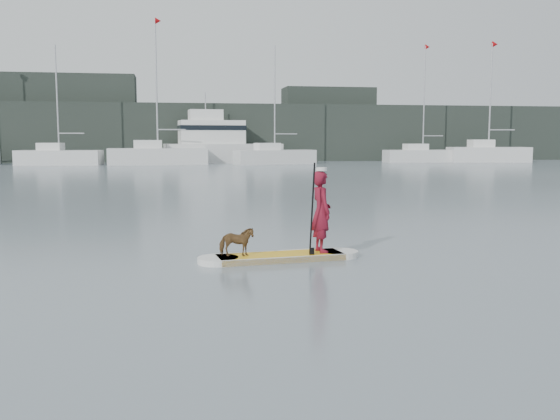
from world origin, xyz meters
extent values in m
plane|color=slate|center=(0.00, 0.00, 0.00)|extent=(140.00, 140.00, 0.00)
cube|color=#ECAE16|center=(2.65, -2.55, 0.06)|extent=(2.57, 1.07, 0.12)
cylinder|color=silver|center=(1.41, -2.69, 0.06)|extent=(0.80, 0.80, 0.12)
cylinder|color=silver|center=(3.89, -2.42, 0.06)|extent=(0.80, 0.80, 0.12)
cube|color=silver|center=(2.61, -2.19, 0.06)|extent=(2.49, 0.33, 0.12)
cube|color=silver|center=(2.69, -2.92, 0.06)|extent=(2.49, 0.33, 0.12)
imported|color=maroon|center=(3.51, -2.46, 0.94)|extent=(0.47, 0.65, 1.64)
cylinder|color=silver|center=(3.51, -2.46, 1.79)|extent=(0.22, 0.22, 0.07)
imported|color=brown|center=(1.77, -2.65, 0.41)|extent=(0.71, 0.40, 0.57)
cylinder|color=black|center=(3.26, -2.74, 1.00)|extent=(0.07, 0.30, 1.89)
cube|color=black|center=(3.26, -2.74, 0.10)|extent=(0.10, 0.03, 0.32)
cube|color=silver|center=(-9.45, 44.79, 0.67)|extent=(7.70, 3.33, 1.34)
cube|color=white|center=(-10.19, 44.88, 1.67)|extent=(2.28, 1.97, 0.67)
cylinder|color=#B7B7BC|center=(-9.45, 44.79, 6.03)|extent=(0.13, 0.13, 9.38)
cylinder|color=#B7B7BC|center=(-8.31, 44.66, 2.87)|extent=(2.29, 0.36, 0.10)
cube|color=silver|center=(-0.64, 44.47, 0.75)|extent=(9.12, 3.10, 1.50)
cube|color=white|center=(-1.54, 44.44, 1.88)|extent=(2.59, 2.04, 0.75)
cylinder|color=#B7B7BC|center=(-0.64, 44.47, 7.31)|extent=(0.15, 0.15, 11.61)
cylinder|color=#B7B7BC|center=(0.65, 44.52, 3.22)|extent=(2.58, 0.20, 0.11)
cone|color=red|center=(-0.37, 44.48, 13.00)|extent=(0.56, 0.62, 0.60)
cube|color=silver|center=(10.20, 43.60, 0.66)|extent=(7.90, 3.91, 1.32)
cube|color=white|center=(9.46, 43.45, 1.65)|extent=(2.42, 2.11, 0.66)
cylinder|color=#B7B7BC|center=(10.20, 43.60, 6.14)|extent=(0.13, 0.13, 9.64)
cylinder|color=#B7B7BC|center=(11.31, 43.83, 2.84)|extent=(2.24, 0.54, 0.09)
cube|color=silver|center=(25.82, 45.63, 0.62)|extent=(7.85, 2.34, 1.25)
cube|color=white|center=(25.04, 45.64, 1.56)|extent=(2.20, 1.63, 0.62)
cylinder|color=#B7B7BC|center=(25.82, 45.63, 6.42)|extent=(0.12, 0.12, 10.34)
cylinder|color=#B7B7BC|center=(26.89, 45.63, 2.67)|extent=(2.14, 0.10, 0.09)
cone|color=red|center=(26.05, 45.63, 11.49)|extent=(0.45, 0.50, 0.50)
cube|color=silver|center=(5.68, 47.69, 0.94)|extent=(11.76, 4.66, 1.88)
cube|color=white|center=(4.54, 47.57, 3.02)|extent=(6.55, 3.45, 2.29)
cube|color=white|center=(3.97, 47.52, 4.69)|extent=(3.39, 2.26, 1.04)
cube|color=black|center=(4.54, 47.57, 3.44)|extent=(6.67, 3.53, 0.47)
cylinder|color=#B7B7BC|center=(3.97, 47.52, 6.04)|extent=(0.10, 0.10, 1.67)
cube|color=black|center=(0.00, 53.00, 3.00)|extent=(90.00, 6.00, 6.00)
cube|color=black|center=(-10.00, 54.00, 4.50)|extent=(14.00, 4.00, 9.00)
cube|color=black|center=(18.00, 54.00, 4.00)|extent=(10.00, 4.00, 8.00)
cube|color=silver|center=(32.44, 44.55, 0.76)|extent=(8.28, 3.96, 1.53)
cube|color=white|center=(31.66, 44.67, 1.91)|extent=(2.49, 2.29, 0.76)
cylinder|color=#B7B7BC|center=(32.44, 44.55, 6.70)|extent=(0.15, 0.15, 10.34)
cylinder|color=#B7B7BC|center=(33.74, 44.36, 3.27)|extent=(2.61, 0.49, 0.11)
cone|color=red|center=(32.71, 44.51, 11.76)|extent=(0.63, 0.68, 0.61)
camera|label=1|loc=(0.55, -14.58, 2.40)|focal=40.00mm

